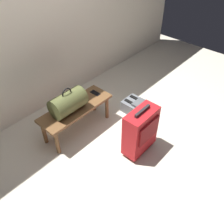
# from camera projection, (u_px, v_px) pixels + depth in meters

# --- Properties ---
(ground_plane) EXTENTS (6.60, 6.60, 0.00)m
(ground_plane) POSITION_uv_depth(u_px,v_px,m) (132.00, 152.00, 3.00)
(ground_plane) COLOR beige
(back_wall) EXTENTS (6.00, 0.10, 2.80)m
(back_wall) POSITION_uv_depth(u_px,v_px,m) (33.00, 8.00, 2.89)
(back_wall) COLOR silver
(back_wall) RESTS_ON ground
(bench) EXTENTS (1.00, 0.36, 0.39)m
(bench) POSITION_uv_depth(u_px,v_px,m) (76.00, 110.00, 3.10)
(bench) COLOR brown
(bench) RESTS_ON ground
(duffel_bag_olive) EXTENTS (0.44, 0.26, 0.34)m
(duffel_bag_olive) POSITION_uv_depth(u_px,v_px,m) (68.00, 102.00, 2.91)
(duffel_bag_olive) COLOR #51562D
(duffel_bag_olive) RESTS_ON bench
(cell_phone) EXTENTS (0.07, 0.14, 0.01)m
(cell_phone) POSITION_uv_depth(u_px,v_px,m) (95.00, 93.00, 3.27)
(cell_phone) COLOR black
(cell_phone) RESTS_ON bench
(suitcase_upright_red) EXTENTS (0.44, 0.23, 0.66)m
(suitcase_upright_red) POSITION_uv_depth(u_px,v_px,m) (141.00, 131.00, 2.81)
(suitcase_upright_red) COLOR red
(suitcase_upright_red) RESTS_ON ground
(backpack_grey) EXTENTS (0.28, 0.38, 0.21)m
(backpack_grey) POSITION_uv_depth(u_px,v_px,m) (136.00, 107.00, 3.53)
(backpack_grey) COLOR slate
(backpack_grey) RESTS_ON ground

